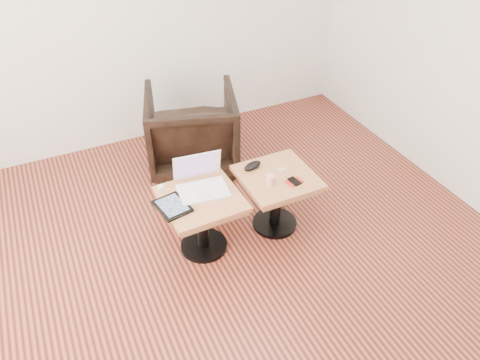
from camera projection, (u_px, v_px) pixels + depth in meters
name	position (u px, v px, depth m)	size (l,w,h in m)	color
room_shell	(219.00, 126.00, 2.33)	(4.52, 4.52, 2.71)	#3D170E
side_table_left	(202.00, 210.00, 3.31)	(0.55, 0.55, 0.49)	black
side_table_right	(277.00, 188.00, 3.51)	(0.54, 0.54, 0.49)	black
laptop	(201.00, 183.00, 3.29)	(0.38, 0.33, 0.24)	white
tablet	(172.00, 206.00, 3.15)	(0.24, 0.28, 0.02)	black
charging_adapter	(161.00, 187.00, 3.31)	(0.04, 0.04, 0.02)	white
glasses_case	(252.00, 166.00, 3.49)	(0.16, 0.07, 0.05)	black
striped_cup	(270.00, 180.00, 3.33)	(0.06, 0.06, 0.08)	#F35775
earbuds_tangle	(282.00, 169.00, 3.49)	(0.06, 0.04, 0.01)	white
phone_on_sleeve	(294.00, 182.00, 3.37)	(0.13, 0.11, 0.01)	#9A1308
armchair	(192.00, 129.00, 4.19)	(0.77, 0.80, 0.72)	black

